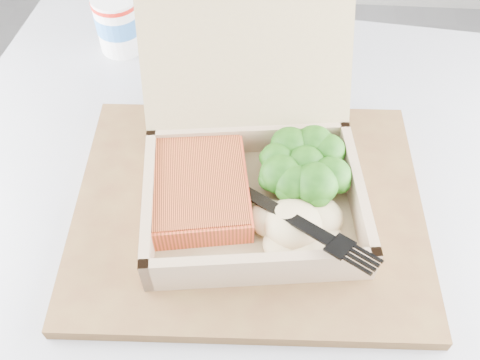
# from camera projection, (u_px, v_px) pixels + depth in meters

# --- Properties ---
(cafe_table) EXTENTS (0.84, 0.84, 0.72)m
(cafe_table) POSITION_uv_depth(u_px,v_px,m) (242.00, 293.00, 0.73)
(cafe_table) COLOR black
(cafe_table) RESTS_ON floor
(serving_tray) EXTENTS (0.38, 0.31, 0.02)m
(serving_tray) POSITION_uv_depth(u_px,v_px,m) (249.00, 208.00, 0.58)
(serving_tray) COLOR brown
(serving_tray) RESTS_ON cafe_table
(takeout_container) EXTENTS (0.25, 0.29, 0.19)m
(takeout_container) POSITION_uv_depth(u_px,v_px,m) (251.00, 152.00, 0.56)
(takeout_container) COLOR tan
(takeout_container) RESTS_ON serving_tray
(salmon_fillet) EXTENTS (0.12, 0.15, 0.03)m
(salmon_fillet) POSITION_uv_depth(u_px,v_px,m) (198.00, 185.00, 0.56)
(salmon_fillet) COLOR #EF4E2E
(salmon_fillet) RESTS_ON takeout_container
(broccoli_pile) EXTENTS (0.11, 0.11, 0.04)m
(broccoli_pile) POSITION_uv_depth(u_px,v_px,m) (305.00, 168.00, 0.57)
(broccoli_pile) COLOR #307A1B
(broccoli_pile) RESTS_ON takeout_container
(mashed_potatoes) EXTENTS (0.10, 0.08, 0.03)m
(mashed_potatoes) POSITION_uv_depth(u_px,v_px,m) (293.00, 224.00, 0.53)
(mashed_potatoes) COLOR #C7BA81
(mashed_potatoes) RESTS_ON takeout_container
(plastic_fork) EXTENTS (0.14, 0.13, 0.03)m
(plastic_fork) POSITION_uv_depth(u_px,v_px,m) (266.00, 200.00, 0.53)
(plastic_fork) COLOR black
(plastic_fork) RESTS_ON mashed_potatoes
(paper_cup) EXTENTS (0.06, 0.06, 0.08)m
(paper_cup) POSITION_uv_depth(u_px,v_px,m) (118.00, 21.00, 0.73)
(paper_cup) COLOR white
(paper_cup) RESTS_ON cafe_table
(receipt) EXTENTS (0.13, 0.15, 0.00)m
(receipt) POSITION_uv_depth(u_px,v_px,m) (275.00, 97.00, 0.70)
(receipt) COLOR white
(receipt) RESTS_ON cafe_table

